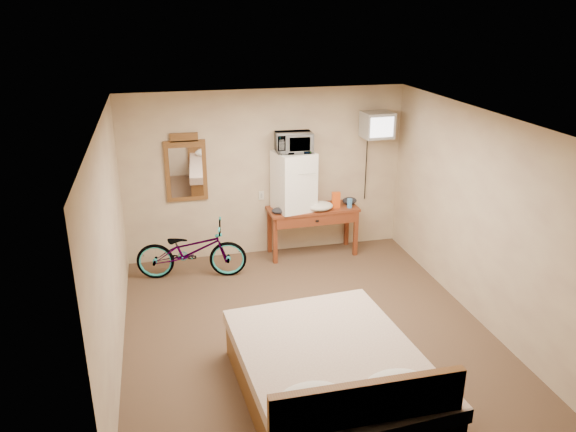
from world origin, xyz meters
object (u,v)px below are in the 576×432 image
object	(u,v)px
desk	(313,216)
wall_mirror	(186,168)
microwave	(294,142)
crt_television	(377,125)
bicycle	(191,250)
mini_fridge	(294,181)
bed	(332,378)
blue_cup	(350,203)

from	to	relation	value
desk	wall_mirror	distance (m)	2.01
microwave	wall_mirror	bearing A→B (deg)	174.51
crt_television	wall_mirror	xyz separation A→B (m)	(-2.78, 0.25, -0.55)
desk	bicycle	xyz separation A→B (m)	(-1.86, -0.33, -0.23)
mini_fridge	bicycle	bearing A→B (deg)	-166.25
mini_fridge	microwave	bearing A→B (deg)	56.25
crt_television	bed	size ratio (longest dim) A/B	0.25
bicycle	bed	size ratio (longest dim) A/B	0.67
microwave	blue_cup	size ratio (longest dim) A/B	3.80
desk	microwave	size ratio (longest dim) A/B	2.63
desk	bed	distance (m)	3.47
microwave	crt_television	distance (m)	1.26
desk	mini_fridge	bearing A→B (deg)	170.49
crt_television	bed	world-z (taller)	crt_television
wall_mirror	microwave	bearing A→B (deg)	-8.29
blue_cup	wall_mirror	world-z (taller)	wall_mirror
desk	blue_cup	distance (m)	0.58
mini_fridge	microwave	xyz separation A→B (m)	(0.00, 0.00, 0.58)
wall_mirror	blue_cup	bearing A→B (deg)	-8.48
blue_cup	bed	xyz separation A→B (m)	(-1.30, -3.29, -0.53)
bicycle	blue_cup	bearing A→B (deg)	-75.41
microwave	bed	world-z (taller)	microwave
crt_television	desk	bearing A→B (deg)	-178.64
blue_cup	mini_fridge	bearing A→B (deg)	171.18
blue_cup	wall_mirror	bearing A→B (deg)	171.52
wall_mirror	bicycle	distance (m)	1.18
microwave	blue_cup	distance (m)	1.27
microwave	bicycle	distance (m)	2.11
desk	mini_fridge	size ratio (longest dim) A/B	1.56
blue_cup	crt_television	world-z (taller)	crt_television
bed	crt_television	bearing A→B (deg)	63.23
microwave	blue_cup	xyz separation A→B (m)	(0.83, -0.13, -0.95)
microwave	bed	distance (m)	3.75
blue_cup	bed	size ratio (longest dim) A/B	0.06
blue_cup	microwave	bearing A→B (deg)	171.16
blue_cup	wall_mirror	distance (m)	2.47
microwave	crt_television	bearing A→B (deg)	1.57
mini_fridge	wall_mirror	distance (m)	1.57
crt_television	bed	bearing A→B (deg)	-116.77
bed	bicycle	bearing A→B (deg)	109.91
mini_fridge	wall_mirror	xyz separation A→B (m)	(-1.53, 0.22, 0.23)
desk	crt_television	distance (m)	1.64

